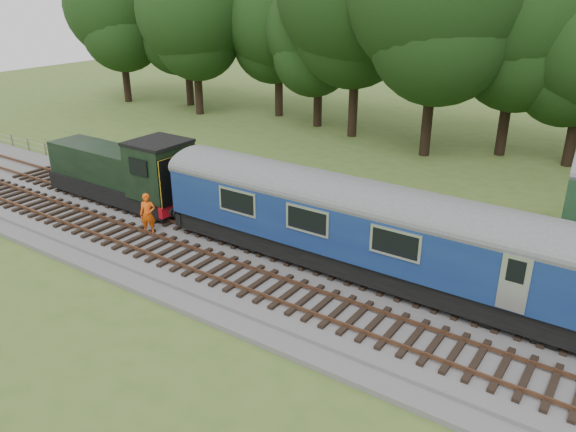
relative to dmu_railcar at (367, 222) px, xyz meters
The scene contains 9 objects.
ground 6.49m from the dmu_railcar, 166.37° to the right, with size 120.00×120.00×0.00m, color #415F23.
ballast 6.42m from the dmu_railcar, 166.37° to the right, with size 70.00×7.00×0.35m, color #4C4C4F.
track_north 6.17m from the dmu_railcar, behind, with size 67.20×2.40×0.21m.
track_south 6.86m from the dmu_railcar, 152.54° to the right, with size 67.20×2.40×0.21m.
fence 7.05m from the dmu_railcar, 151.76° to the left, with size 64.00×0.12×1.00m, color #6B6054, non-canonical shape.
tree_line 21.55m from the dmu_railcar, 105.65° to the left, with size 70.00×8.00×18.00m, color black, non-canonical shape.
dmu_railcar is the anchor object (origin of this frame).
shunter_loco 13.94m from the dmu_railcar, behind, with size 8.91×2.60×3.38m.
worker 10.25m from the dmu_railcar, 168.00° to the right, with size 0.71×0.47×1.95m, color #E74E0C.
Camera 1 is at (14.40, -16.46, 11.10)m, focal length 35.00 mm.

